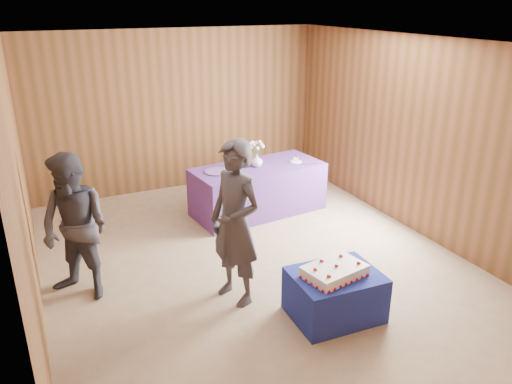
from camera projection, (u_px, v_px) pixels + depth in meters
ground at (251, 259)px, 6.43m from camera, size 6.00×6.00×0.00m
room_shell at (251, 122)px, 5.77m from camera, size 5.04×6.04×2.72m
cake_table at (335, 295)px, 5.21m from camera, size 0.93×0.74×0.50m
serving_table at (258, 189)px, 7.73m from camera, size 2.09×1.11×0.75m
sheet_cake at (334, 271)px, 5.06m from camera, size 0.71×0.55×0.15m
vase at (257, 160)px, 7.56m from camera, size 0.18×0.18×0.19m
flower_spray at (257, 145)px, 7.47m from camera, size 0.24×0.23×0.18m
platter at (217, 172)px, 7.33m from camera, size 0.49×0.49×0.02m
plate at (296, 162)px, 7.78m from camera, size 0.20×0.20×0.01m
cake_slice at (296, 159)px, 7.77m from camera, size 0.09×0.09×0.09m
knife at (309, 164)px, 7.69m from camera, size 0.26×0.08×0.00m
guest_left at (235, 224)px, 5.28m from camera, size 0.65×0.78×1.83m
guest_right at (75, 228)px, 5.36m from camera, size 1.01×1.02×1.66m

